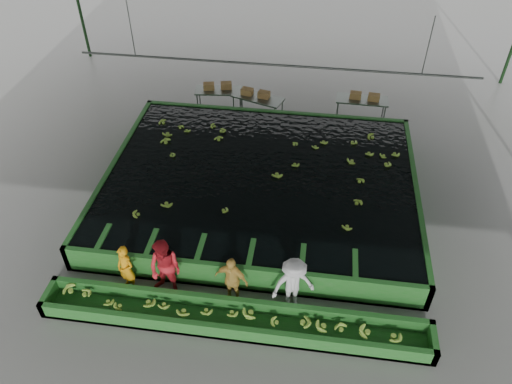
# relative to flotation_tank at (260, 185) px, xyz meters

# --- Properties ---
(ground) EXTENTS (80.00, 80.00, 0.00)m
(ground) POSITION_rel_flotation_tank_xyz_m (0.00, -1.50, -0.45)
(ground) COLOR slate
(ground) RESTS_ON ground
(shed_roof) EXTENTS (20.00, 22.00, 0.04)m
(shed_roof) POSITION_rel_flotation_tank_xyz_m (0.00, -1.50, 4.55)
(shed_roof) COLOR gray
(shed_roof) RESTS_ON shed_posts
(shed_posts) EXTENTS (20.00, 22.00, 5.00)m
(shed_posts) POSITION_rel_flotation_tank_xyz_m (0.00, -1.50, 2.05)
(shed_posts) COLOR black
(shed_posts) RESTS_ON ground
(flotation_tank) EXTENTS (10.00, 8.00, 0.90)m
(flotation_tank) POSITION_rel_flotation_tank_xyz_m (0.00, 0.00, 0.00)
(flotation_tank) COLOR #246423
(flotation_tank) RESTS_ON ground
(tank_water) EXTENTS (9.70, 7.70, 0.00)m
(tank_water) POSITION_rel_flotation_tank_xyz_m (0.00, -0.00, 0.40)
(tank_water) COLOR black
(tank_water) RESTS_ON flotation_tank
(sorting_trough) EXTENTS (10.00, 1.00, 0.50)m
(sorting_trough) POSITION_rel_flotation_tank_xyz_m (0.00, -5.10, -0.20)
(sorting_trough) COLOR #246423
(sorting_trough) RESTS_ON ground
(cableway_rail) EXTENTS (0.08, 0.08, 14.00)m
(cableway_rail) POSITION_rel_flotation_tank_xyz_m (0.00, 3.50, 2.55)
(cableway_rail) COLOR #59605B
(cableway_rail) RESTS_ON shed_roof
(rail_hanger_left) EXTENTS (0.04, 0.04, 2.00)m
(rail_hanger_left) POSITION_rel_flotation_tank_xyz_m (-5.00, 3.50, 3.55)
(rail_hanger_left) COLOR #59605B
(rail_hanger_left) RESTS_ON shed_roof
(rail_hanger_right) EXTENTS (0.04, 0.04, 2.00)m
(rail_hanger_right) POSITION_rel_flotation_tank_xyz_m (5.00, 3.50, 3.55)
(rail_hanger_right) COLOR #59605B
(rail_hanger_right) RESTS_ON shed_roof
(worker_a) EXTENTS (0.65, 0.56, 1.51)m
(worker_a) POSITION_rel_flotation_tank_xyz_m (-3.02, -4.30, 0.30)
(worker_a) COLOR orange
(worker_a) RESTS_ON ground
(worker_b) EXTENTS (1.08, 0.94, 1.88)m
(worker_b) POSITION_rel_flotation_tank_xyz_m (-1.92, -4.30, 0.49)
(worker_b) COLOR red
(worker_b) RESTS_ON ground
(worker_c) EXTENTS (0.99, 0.59, 1.57)m
(worker_c) POSITION_rel_flotation_tank_xyz_m (-0.18, -4.30, 0.33)
(worker_c) COLOR gold
(worker_c) RESTS_ON ground
(worker_d) EXTENTS (1.28, 1.01, 1.74)m
(worker_d) POSITION_rel_flotation_tank_xyz_m (1.43, -4.30, 0.42)
(worker_d) COLOR silver
(worker_d) RESTS_ON ground
(packing_table_left) EXTENTS (2.01, 0.97, 0.88)m
(packing_table_left) POSITION_rel_flotation_tank_xyz_m (-2.40, 5.24, -0.01)
(packing_table_left) COLOR #59605B
(packing_table_left) RESTS_ON ground
(packing_table_mid) EXTENTS (2.19, 1.43, 0.93)m
(packing_table_mid) POSITION_rel_flotation_tank_xyz_m (-0.75, 4.82, 0.01)
(packing_table_mid) COLOR #59605B
(packing_table_mid) RESTS_ON ground
(packing_table_right) EXTENTS (2.04, 0.86, 0.92)m
(packing_table_right) POSITION_rel_flotation_tank_xyz_m (3.35, 5.24, 0.01)
(packing_table_right) COLOR #59605B
(packing_table_right) RESTS_ON ground
(box_stack_left) EXTENTS (1.19, 0.56, 0.25)m
(box_stack_left) POSITION_rel_flotation_tank_xyz_m (-2.48, 5.33, 0.43)
(box_stack_left) COLOR olive
(box_stack_left) RESTS_ON packing_table_left
(box_stack_mid) EXTENTS (1.20, 0.56, 0.25)m
(box_stack_mid) POSITION_rel_flotation_tank_xyz_m (-0.86, 4.89, 0.48)
(box_stack_mid) COLOR olive
(box_stack_mid) RESTS_ON packing_table_mid
(box_stack_right) EXTENTS (1.17, 0.41, 0.25)m
(box_stack_right) POSITION_rel_flotation_tank_xyz_m (3.42, 5.25, 0.47)
(box_stack_right) COLOR olive
(box_stack_right) RESTS_ON packing_table_right
(floating_bananas) EXTENTS (8.16, 5.56, 0.11)m
(floating_bananas) POSITION_rel_flotation_tank_xyz_m (0.00, 0.80, 0.40)
(floating_bananas) COLOR #86B637
(floating_bananas) RESTS_ON tank_water
(trough_bananas) EXTENTS (9.70, 0.65, 0.13)m
(trough_bananas) POSITION_rel_flotation_tank_xyz_m (0.00, -5.10, -0.05)
(trough_bananas) COLOR #86B637
(trough_bananas) RESTS_ON sorting_trough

